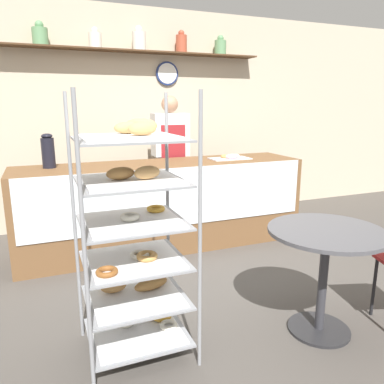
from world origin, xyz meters
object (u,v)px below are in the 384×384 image
object	(u,v)px
donut_tray_counter	(230,157)
cafe_table	(325,255)
coffee_carafe	(48,151)
pastry_rack	(135,237)
person_worker	(171,159)

from	to	relation	value
donut_tray_counter	cafe_table	bearing A→B (deg)	-98.75
coffee_carafe	cafe_table	bearing A→B (deg)	-51.65
cafe_table	coffee_carafe	distance (m)	2.67
pastry_rack	person_worker	size ratio (longest dim) A/B	0.99
pastry_rack	person_worker	distance (m)	2.37
person_worker	donut_tray_counter	distance (m)	0.75
pastry_rack	donut_tray_counter	distance (m)	2.24
cafe_table	pastry_rack	bearing A→B (deg)	166.67
cafe_table	donut_tray_counter	size ratio (longest dim) A/B	1.69
coffee_carafe	donut_tray_counter	xyz separation A→B (m)	(1.92, -0.12, -0.14)
donut_tray_counter	person_worker	bearing A→B (deg)	136.32
coffee_carafe	donut_tray_counter	bearing A→B (deg)	-3.67
cafe_table	donut_tray_counter	distance (m)	1.99
person_worker	donut_tray_counter	size ratio (longest dim) A/B	3.61
pastry_rack	coffee_carafe	size ratio (longest dim) A/B	4.82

